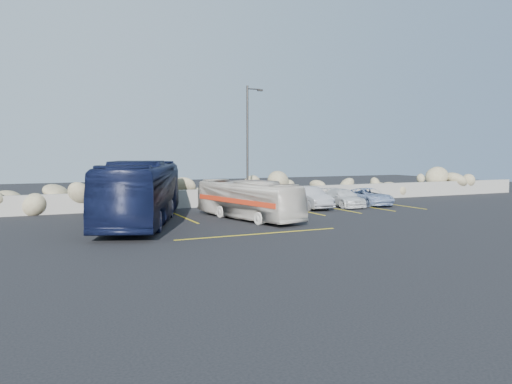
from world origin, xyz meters
name	(u,v)px	position (x,y,z in m)	size (l,w,h in m)	color
ground	(281,233)	(0.00, 0.00, 0.00)	(90.00, 90.00, 0.00)	black
seawall	(199,198)	(0.00, 12.00, 0.60)	(60.00, 0.40, 1.20)	gray
riprap_pile	(194,187)	(0.00, 13.20, 1.30)	(54.00, 2.80, 2.60)	#978763
parking_lines	(306,214)	(4.64, 5.57, 0.01)	(18.16, 9.36, 0.01)	gold
lamppost	(248,143)	(2.56, 9.50, 4.30)	(1.14, 0.18, 8.00)	#322F2C
vintage_bus	(248,200)	(0.52, 4.97, 1.09)	(1.84, 7.84, 2.18)	beige
tour_coach	(142,192)	(-5.17, 5.80, 1.64)	(2.76, 11.81, 3.29)	black
car_a	(280,199)	(4.47, 8.63, 0.68)	(1.60, 3.98, 1.35)	silver
car_b	(309,198)	(6.42, 8.22, 0.71)	(1.50, 4.31, 1.42)	#A4A4A8
car_c	(343,198)	(9.09, 8.20, 0.60)	(1.67, 4.11, 1.19)	silver
car_d	(368,197)	(11.31, 8.30, 0.59)	(1.97, 4.27, 1.19)	#8B9FC5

